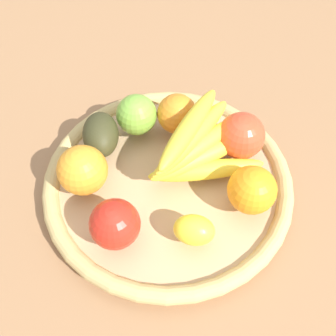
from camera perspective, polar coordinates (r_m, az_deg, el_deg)
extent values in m
plane|color=#946945|center=(0.67, 0.00, -2.94)|extent=(2.40, 2.40, 0.00)
cylinder|color=tan|center=(0.66, 0.00, -2.35)|extent=(0.40, 0.40, 0.02)
torus|color=tan|center=(0.65, 0.00, -1.75)|extent=(0.41, 0.41, 0.03)
sphere|color=orange|center=(0.61, -12.47, -0.30)|extent=(0.08, 0.08, 0.08)
ellipsoid|color=yellow|center=(0.56, 3.87, -9.09)|extent=(0.07, 0.05, 0.04)
ellipsoid|color=yellow|center=(0.62, 5.70, -0.43)|extent=(0.19, 0.06, 0.03)
ellipsoid|color=yellow|center=(0.62, 5.10, 1.77)|extent=(0.18, 0.12, 0.03)
ellipsoid|color=yellow|center=(0.62, 4.59, 3.24)|extent=(0.16, 0.15, 0.03)
ellipsoid|color=yellow|center=(0.61, 3.75, 4.73)|extent=(0.14, 0.17, 0.03)
ellipsoid|color=yellow|center=(0.60, 3.09, 5.95)|extent=(0.11, 0.18, 0.03)
sphere|color=#75AC39|center=(0.68, -4.66, 7.83)|extent=(0.09, 0.09, 0.07)
sphere|color=red|center=(0.55, -7.83, -8.18)|extent=(0.10, 0.10, 0.07)
sphere|color=orange|center=(0.68, 1.33, 8.00)|extent=(0.09, 0.09, 0.07)
sphere|color=#D94629|center=(0.65, 10.72, 4.67)|extent=(0.09, 0.09, 0.08)
sphere|color=orange|center=(0.59, 12.26, -3.17)|extent=(0.10, 0.10, 0.07)
ellipsoid|color=#36351B|center=(0.66, -9.88, 4.88)|extent=(0.07, 0.10, 0.06)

